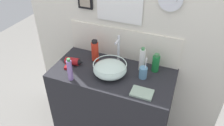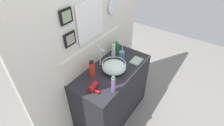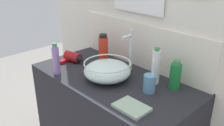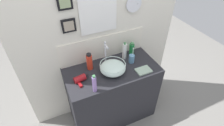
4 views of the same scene
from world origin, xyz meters
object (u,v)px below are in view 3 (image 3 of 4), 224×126
soap_dispenser (103,49)px  lotion_bottle (56,60)px  toothbrush_cup (149,83)px  faucet (130,48)px  hair_drier (74,58)px  glass_bowl_sink (107,70)px  hand_towel (132,107)px  spray_bottle (175,76)px  shampoo_bottle (156,67)px

soap_dispenser → lotion_bottle: 0.35m
toothbrush_cup → soap_dispenser: (-0.49, 0.10, 0.05)m
faucet → toothbrush_cup: (0.28, -0.14, -0.10)m
toothbrush_cup → soap_dispenser: bearing=169.0°
hair_drier → soap_dispenser: 0.22m
glass_bowl_sink → hand_towel: 0.35m
glass_bowl_sink → lotion_bottle: 0.34m
faucet → hand_towel: bearing=-45.9°
faucet → soap_dispenser: 0.23m
toothbrush_cup → hand_towel: 0.21m
spray_bottle → shampoo_bottle: bearing=-166.3°
hair_drier → soap_dispenser: (0.15, 0.15, 0.07)m
shampoo_bottle → hair_drier: bearing=-164.9°
hair_drier → lotion_bottle: (0.08, -0.19, 0.06)m
faucet → soap_dispenser: bearing=-169.0°
faucet → lotion_bottle: (-0.28, -0.38, -0.06)m
toothbrush_cup → spray_bottle: 0.16m
hair_drier → shampoo_bottle: shampoo_bottle is taller
shampoo_bottle → hand_towel: bearing=-73.5°
soap_dispenser → toothbrush_cup: bearing=-11.0°
glass_bowl_sink → lotion_bottle: bearing=-146.7°
faucet → hair_drier: 0.43m
spray_bottle → hand_towel: bearing=-94.6°
hair_drier → spray_bottle: spray_bottle is taller
glass_bowl_sink → shampoo_bottle: size_ratio=1.28×
glass_bowl_sink → faucet: size_ratio=1.04×
glass_bowl_sink → hand_towel: size_ratio=1.68×
faucet → soap_dispenser: faucet is taller
hair_drier → spray_bottle: 0.74m
hair_drier → soap_dispenser: bearing=45.2°
spray_bottle → toothbrush_cup: bearing=-118.8°
spray_bottle → glass_bowl_sink: bearing=-150.5°
toothbrush_cup → spray_bottle: bearing=61.2°
glass_bowl_sink → hair_drier: (-0.36, 0.01, -0.03)m
hair_drier → soap_dispenser: soap_dispenser is taller
toothbrush_cup → glass_bowl_sink: bearing=-167.2°
toothbrush_cup → hand_towel: bearing=-76.5°
soap_dispenser → hand_towel: 0.62m
glass_bowl_sink → faucet: bearing=90.0°
glass_bowl_sink → spray_bottle: size_ratio=1.65×
glass_bowl_sink → shampoo_bottle: 0.29m
glass_bowl_sink → spray_bottle: spray_bottle is taller
toothbrush_cup → faucet: bearing=153.5°
faucet → toothbrush_cup: faucet is taller
toothbrush_cup → hand_towel: toothbrush_cup is taller
faucet → shampoo_bottle: 0.24m
shampoo_bottle → soap_dispenser: bearing=-178.6°
shampoo_bottle → lotion_bottle: bearing=-145.5°
lotion_bottle → hair_drier: bearing=113.7°
toothbrush_cup → hand_towel: (0.05, -0.20, -0.04)m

